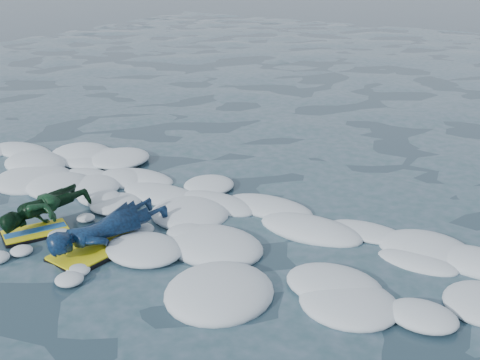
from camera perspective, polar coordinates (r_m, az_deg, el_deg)
name	(u,v)px	position (r m, az deg, el deg)	size (l,w,h in m)	color
ground	(175,256)	(7.35, -6.22, -7.14)	(120.00, 120.00, 0.00)	#192F3C
foam_band	(221,223)	(8.10, -1.84, -4.12)	(12.00, 3.10, 0.30)	silver
prone_woman_unit	(107,230)	(7.60, -12.52, -4.67)	(0.88, 1.72, 0.43)	black
prone_child_unit	(45,213)	(8.23, -18.00, -2.96)	(0.80, 1.31, 0.48)	black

